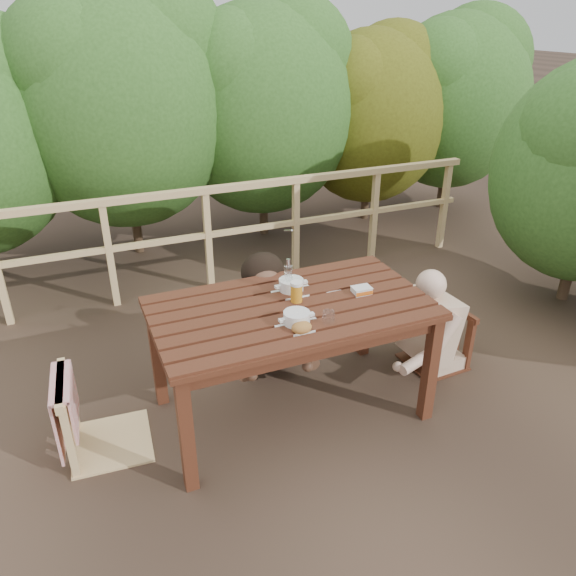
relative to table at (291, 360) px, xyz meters
name	(u,v)px	position (x,y,z in m)	size (l,w,h in m)	color
ground	(291,408)	(0.00, 0.00, -0.40)	(60.00, 60.00, 0.00)	#453326
table	(291,360)	(0.00, 0.00, 0.00)	(1.71, 0.96, 0.79)	#3E1E12
chair_left	(100,378)	(-1.17, 0.12, 0.11)	(0.50, 0.50, 1.01)	tan
chair_far	(259,299)	(0.04, 0.73, 0.09)	(0.48, 0.48, 0.97)	#3E1E12
chair_right	(439,315)	(1.22, 0.08, 0.02)	(0.42, 0.42, 0.84)	#3E1E12
woman	(257,272)	(0.04, 0.75, 0.30)	(0.57, 0.70, 1.40)	black
diner_right	(446,285)	(1.25, 0.08, 0.27)	(0.54, 0.66, 1.33)	#CCA98B
railing	(208,239)	(0.00, 2.00, 0.11)	(5.60, 0.10, 1.01)	tan
hedge_row	(206,68)	(0.40, 3.20, 1.50)	(6.60, 1.60, 3.80)	#2A511D
soup_near	(297,319)	(-0.06, -0.22, 0.44)	(0.26, 0.26, 0.09)	white
soup_far	(291,286)	(0.08, 0.19, 0.44)	(0.27, 0.27, 0.09)	white
bread_roll	(302,328)	(-0.07, -0.31, 0.43)	(0.12, 0.09, 0.07)	#935E35
beer_glass	(296,293)	(0.05, 0.03, 0.47)	(0.08, 0.08, 0.15)	orange
bottle	(288,276)	(0.06, 0.19, 0.51)	(0.06, 0.06, 0.24)	silver
tumbler	(328,318)	(0.12, -0.28, 0.44)	(0.07, 0.07, 0.08)	white
butter_tub	(361,291)	(0.48, -0.02, 0.42)	(0.12, 0.09, 0.05)	white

